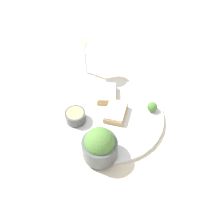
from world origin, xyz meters
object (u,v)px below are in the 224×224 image
(wine_glass, at_px, (85,44))
(cheese_toast_near, at_px, (115,112))
(napkin, at_px, (175,184))
(salad_bowl, at_px, (100,145))
(fork, at_px, (39,91))
(cheese_toast_far, at_px, (107,94))
(sauce_ramekin, at_px, (75,116))

(wine_glass, bearing_deg, cheese_toast_near, -177.70)
(napkin, bearing_deg, salad_bowl, 43.25)
(salad_bowl, distance_m, fork, 0.33)
(cheese_toast_near, height_order, napkin, cheese_toast_near)
(wine_glass, distance_m, fork, 0.22)
(wine_glass, bearing_deg, cheese_toast_far, -174.52)
(cheese_toast_near, bearing_deg, sauce_ramekin, 77.24)
(salad_bowl, distance_m, wine_glass, 0.35)
(sauce_ramekin, height_order, napkin, sauce_ramekin)
(cheese_toast_far, relative_size, napkin, 0.53)
(salad_bowl, bearing_deg, napkin, -136.75)
(cheese_toast_near, relative_size, cheese_toast_far, 1.06)
(fork, bearing_deg, salad_bowl, -163.25)
(salad_bowl, xyz_separation_m, fork, (0.32, 0.10, -0.05))
(cheese_toast_far, bearing_deg, fork, 57.72)
(cheese_toast_far, bearing_deg, napkin, -172.42)
(fork, bearing_deg, wine_glass, -83.52)
(sauce_ramekin, relative_size, fork, 0.33)
(sauce_ramekin, bearing_deg, salad_bowl, -170.56)
(sauce_ramekin, height_order, wine_glass, wine_glass)
(sauce_ramekin, bearing_deg, fork, 22.17)
(salad_bowl, bearing_deg, cheese_toast_far, -27.65)
(sauce_ramekin, relative_size, cheese_toast_far, 0.64)
(salad_bowl, relative_size, wine_glass, 0.55)
(cheese_toast_far, height_order, fork, cheese_toast_far)
(sauce_ramekin, distance_m, cheese_toast_far, 0.13)
(wine_glass, distance_m, napkin, 0.51)
(cheese_toast_far, xyz_separation_m, fork, (0.12, 0.20, -0.02))
(cheese_toast_far, bearing_deg, cheese_toast_near, 176.52)
(napkin, height_order, fork, same)
(cheese_toast_far, xyz_separation_m, wine_glass, (0.14, 0.01, 0.10))
(napkin, bearing_deg, fork, 27.15)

